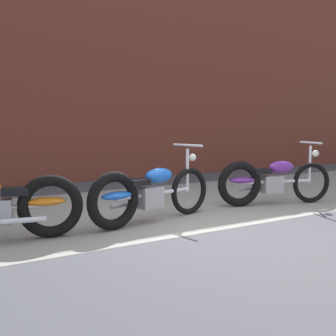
{
  "coord_description": "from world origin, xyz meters",
  "views": [
    {
      "loc": [
        -2.81,
        -3.67,
        1.27
      ],
      "look_at": [
        -0.43,
        0.52,
        0.75
      ],
      "focal_mm": 40.74,
      "sensor_mm": 36.0,
      "label": 1
    }
  ],
  "objects": [
    {
      "name": "brick_building_wall",
      "position": [
        0.0,
        5.2,
        2.78
      ],
      "size": [
        36.0,
        0.5,
        5.55
      ],
      "primitive_type": "cube",
      "color": "brown",
      "rests_on": "ground"
    },
    {
      "name": "motorcycle_purple",
      "position": [
        1.63,
        0.86,
        0.4
      ],
      "size": [
        1.96,
        0.79,
        1.03
      ],
      "rotation": [
        0.0,
        0.0,
        -0.28
      ],
      "color": "black",
      "rests_on": "ground"
    },
    {
      "name": "sidewalk_slab",
      "position": [
        0.0,
        1.75,
        0.0
      ],
      "size": [
        36.0,
        3.5,
        0.01
      ],
      "primitive_type": "cube",
      "color": "gray",
      "rests_on": "ground"
    },
    {
      "name": "ground_plane",
      "position": [
        0.0,
        0.0,
        0.0
      ],
      "size": [
        80.0,
        80.0,
        0.0
      ],
      "primitive_type": "plane",
      "color": "#47474C"
    },
    {
      "name": "motorcycle_blue",
      "position": [
        -0.63,
        0.78,
        0.4
      ],
      "size": [
        1.99,
        0.67,
        1.03
      ],
      "rotation": [
        0.0,
        0.0,
        0.2
      ],
      "color": "black",
      "rests_on": "ground"
    },
    {
      "name": "motorcycle_orange",
      "position": [
        -2.34,
        0.81,
        0.4
      ],
      "size": [
        1.99,
        0.68,
        1.03
      ],
      "rotation": [
        0.0,
        0.0,
        2.96
      ],
      "color": "black",
      "rests_on": "ground"
    }
  ]
}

